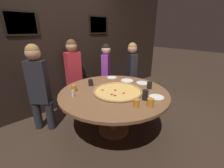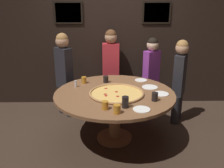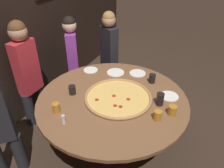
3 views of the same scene
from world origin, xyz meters
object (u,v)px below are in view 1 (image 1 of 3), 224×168
Objects in this scene: diner_side_left at (74,71)px; drink_cup_by_shaker at (91,83)px; drink_cup_near_right at (136,103)px; diner_far_right at (106,70)px; drink_cup_near_left at (150,103)px; white_plate_left_side at (157,97)px; drink_cup_centre_back at (74,88)px; diner_centre_back at (131,70)px; drink_cup_beside_pizza at (149,85)px; dining_table at (114,98)px; diner_far_left at (38,84)px; white_plate_right_side at (127,80)px; condiment_shaker at (73,94)px; giant_pizza at (118,91)px; drink_cup_far_right at (145,95)px; white_plate_far_back at (142,83)px; white_plate_near_front at (112,77)px.

drink_cup_by_shaker is at bearing 84.80° from diner_side_left.
drink_cup_near_right is 0.08× the size of diner_far_right.
drink_cup_near_left is 0.32m from white_plate_left_side.
drink_cup_centre_back is 0.07× the size of diner_centre_back.
drink_cup_beside_pizza is at bearing -36.56° from drink_cup_centre_back.
dining_table is 1.23m from diner_far_left.
white_plate_right_side is at bearing -161.59° from diner_far_left.
condiment_shaker is at bearing 157.71° from diner_far_left.
white_plate_right_side is 0.16× the size of diner_side_left.
giant_pizza is 0.52m from drink_cup_near_right.
drink_cup_far_right is 0.10× the size of diner_far_left.
diner_far_left reaches higher than drink_cup_by_shaker.
white_plate_far_back is (0.63, 0.60, -0.05)m from drink_cup_near_left.
drink_cup_by_shaker reaches higher than white_plate_right_side.
diner_far_right is (0.81, 1.56, -0.02)m from drink_cup_near_right.
diner_far_right is (0.66, 1.06, 0.02)m from giant_pizza.
white_plate_near_front is (0.33, 1.05, -0.07)m from drink_cup_far_right.
diner_far_right is at bearing 62.26° from white_plate_near_front.
drink_cup_near_right reaches higher than white_plate_right_side.
white_plate_left_side is at bearing -106.16° from white_plate_right_side.
drink_cup_near_left is at bearing -136.50° from white_plate_far_back.
drink_cup_centre_back is 0.91m from diner_side_left.
drink_cup_beside_pizza is 1.04m from diner_centre_back.
dining_table is 0.65m from white_plate_far_back.
drink_cup_by_shaker is (-0.13, 0.45, 0.17)m from dining_table.
diner_centre_back is at bearing 151.47° from diner_side_left.
white_plate_right_side is at bearing 49.02° from drink_cup_near_right.
giant_pizza is 0.52× the size of diner_far_left.
white_plate_near_front is at bearing 16.17° from condiment_shaker.
drink_cup_far_right is 0.69m from white_plate_far_back.
diner_centre_back is (0.54, 0.36, 0.04)m from white_plate_right_side.
drink_cup_near_right is 1.03m from drink_cup_centre_back.
drink_cup_near_left is at bearing 163.22° from diner_far_left.
diner_centre_back reaches higher than drink_cup_far_right.
drink_cup_centre_back is 1.18m from drink_cup_near_left.
drink_cup_centre_back is 0.73× the size of drink_cup_far_right.
diner_far_right is at bearing 165.28° from diner_side_left.
drink_cup_near_left is at bearing -120.90° from white_plate_right_side.
giant_pizza is at bearing 118.59° from white_plate_left_side.
condiment_shaker is (-0.57, 0.25, 0.17)m from dining_table.
drink_cup_far_right reaches higher than white_plate_far_back.
white_plate_right_side is (0.51, 0.27, -0.01)m from giant_pizza.
drink_cup_far_right is 1.02m from condiment_shaker.
drink_cup_by_shaker and drink_cup_near_left have the same top height.
diner_far_right is at bearing 62.39° from drink_cup_near_right.
white_plate_right_side is (0.09, -0.34, 0.00)m from white_plate_near_front.
diner_side_left is at bearing 92.68° from giant_pizza.
drink_cup_beside_pizza reaches higher than drink_cup_near_left.
drink_cup_centre_back is 1.29m from diner_far_right.
dining_table is at bearing 178.34° from diner_far_left.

